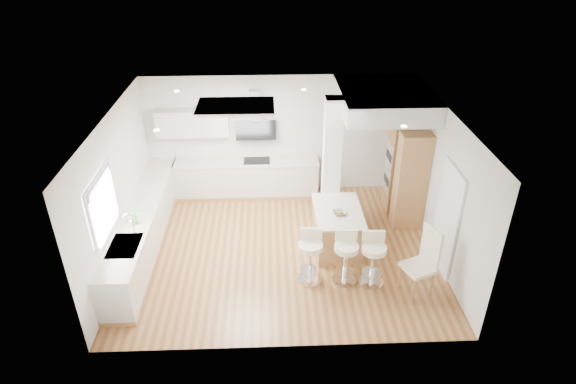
{
  "coord_description": "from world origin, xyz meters",
  "views": [
    {
      "loc": [
        -0.19,
        -7.76,
        5.73
      ],
      "look_at": [
        0.14,
        0.4,
        1.08
      ],
      "focal_mm": 30.0,
      "sensor_mm": 36.0,
      "label": 1
    }
  ],
  "objects_px": {
    "dining_chair": "(424,259)",
    "bar_stool_c": "(373,256)",
    "peninsula": "(337,228)",
    "bar_stool_b": "(346,255)",
    "bar_stool_a": "(310,254)"
  },
  "relations": [
    {
      "from": "dining_chair",
      "to": "bar_stool_c",
      "type": "bearing_deg",
      "value": 142.75
    },
    {
      "from": "peninsula",
      "to": "bar_stool_b",
      "type": "distance_m",
      "value": 1.07
    },
    {
      "from": "peninsula",
      "to": "dining_chair",
      "type": "bearing_deg",
      "value": -46.06
    },
    {
      "from": "dining_chair",
      "to": "bar_stool_b",
      "type": "bearing_deg",
      "value": 145.19
    },
    {
      "from": "bar_stool_c",
      "to": "dining_chair",
      "type": "distance_m",
      "value": 0.87
    },
    {
      "from": "peninsula",
      "to": "bar_stool_b",
      "type": "height_order",
      "value": "bar_stool_b"
    },
    {
      "from": "peninsula",
      "to": "bar_stool_b",
      "type": "relative_size",
      "value": 1.38
    },
    {
      "from": "bar_stool_c",
      "to": "dining_chair",
      "type": "relative_size",
      "value": 0.81
    },
    {
      "from": "bar_stool_a",
      "to": "dining_chair",
      "type": "relative_size",
      "value": 0.81
    },
    {
      "from": "bar_stool_b",
      "to": "bar_stool_c",
      "type": "xyz_separation_m",
      "value": [
        0.47,
        -0.07,
        0.01
      ]
    },
    {
      "from": "peninsula",
      "to": "bar_stool_c",
      "type": "distance_m",
      "value": 1.24
    },
    {
      "from": "peninsula",
      "to": "bar_stool_c",
      "type": "bearing_deg",
      "value": -67.03
    },
    {
      "from": "bar_stool_b",
      "to": "bar_stool_a",
      "type": "bearing_deg",
      "value": 178.69
    },
    {
      "from": "bar_stool_a",
      "to": "bar_stool_b",
      "type": "distance_m",
      "value": 0.63
    },
    {
      "from": "bar_stool_b",
      "to": "bar_stool_c",
      "type": "distance_m",
      "value": 0.48
    }
  ]
}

